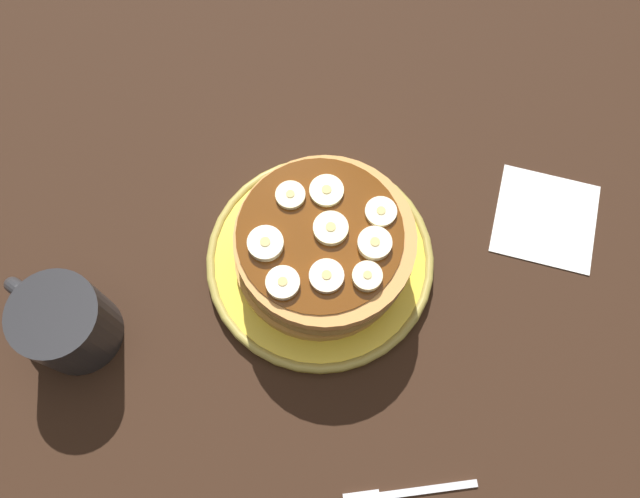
% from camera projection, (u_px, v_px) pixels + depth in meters
% --- Properties ---
extents(ground_plane, '(1.40, 1.40, 0.03)m').
position_uv_depth(ground_plane, '(320.00, 267.00, 0.70)').
color(ground_plane, black).
extents(plate, '(0.24, 0.24, 0.02)m').
position_uv_depth(plate, '(320.00, 260.00, 0.68)').
color(plate, yellow).
rests_on(plate, ground_plane).
extents(pancake_stack, '(0.19, 0.18, 0.07)m').
position_uv_depth(pancake_stack, '(323.00, 246.00, 0.64)').
color(pancake_stack, gold).
rests_on(pancake_stack, plate).
extents(banana_slice_0, '(0.03, 0.03, 0.01)m').
position_uv_depth(banana_slice_0, '(331.00, 229.00, 0.60)').
color(banana_slice_0, '#FAF3B4').
rests_on(banana_slice_0, pancake_stack).
extents(banana_slice_1, '(0.03, 0.03, 0.01)m').
position_uv_depth(banana_slice_1, '(285.00, 284.00, 0.58)').
color(banana_slice_1, '#F2E7C0').
rests_on(banana_slice_1, pancake_stack).
extents(banana_slice_2, '(0.03, 0.03, 0.01)m').
position_uv_depth(banana_slice_2, '(381.00, 212.00, 0.61)').
color(banana_slice_2, '#F8EFC0').
rests_on(banana_slice_2, pancake_stack).
extents(banana_slice_3, '(0.03, 0.03, 0.01)m').
position_uv_depth(banana_slice_3, '(367.00, 277.00, 0.58)').
color(banana_slice_3, '#F2E6B3').
rests_on(banana_slice_3, pancake_stack).
extents(banana_slice_4, '(0.03, 0.03, 0.01)m').
position_uv_depth(banana_slice_4, '(266.00, 244.00, 0.60)').
color(banana_slice_4, '#F3F0C6').
rests_on(banana_slice_4, pancake_stack).
extents(banana_slice_5, '(0.03, 0.03, 0.01)m').
position_uv_depth(banana_slice_5, '(327.00, 191.00, 0.62)').
color(banana_slice_5, '#F8F3B8').
rests_on(banana_slice_5, pancake_stack).
extents(banana_slice_6, '(0.03, 0.03, 0.01)m').
position_uv_depth(banana_slice_6, '(290.00, 195.00, 0.61)').
color(banana_slice_6, '#F4ECB6').
rests_on(banana_slice_6, pancake_stack).
extents(banana_slice_7, '(0.03, 0.03, 0.01)m').
position_uv_depth(banana_slice_7, '(327.00, 276.00, 0.58)').
color(banana_slice_7, '#F7E1B9').
rests_on(banana_slice_7, pancake_stack).
extents(banana_slice_8, '(0.03, 0.03, 0.01)m').
position_uv_depth(banana_slice_8, '(375.00, 244.00, 0.60)').
color(banana_slice_8, '#F6E8B9').
rests_on(banana_slice_8, pancake_stack).
extents(coffee_mug, '(0.12, 0.09, 0.08)m').
position_uv_depth(coffee_mug, '(64.00, 321.00, 0.62)').
color(coffee_mug, '#262628').
rests_on(coffee_mug, ground_plane).
extents(napkin, '(0.14, 0.14, 0.00)m').
position_uv_depth(napkin, '(546.00, 218.00, 0.70)').
color(napkin, white).
rests_on(napkin, ground_plane).
extents(fork, '(0.10, 0.09, 0.01)m').
position_uv_depth(fork, '(402.00, 493.00, 0.60)').
color(fork, silver).
rests_on(fork, ground_plane).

